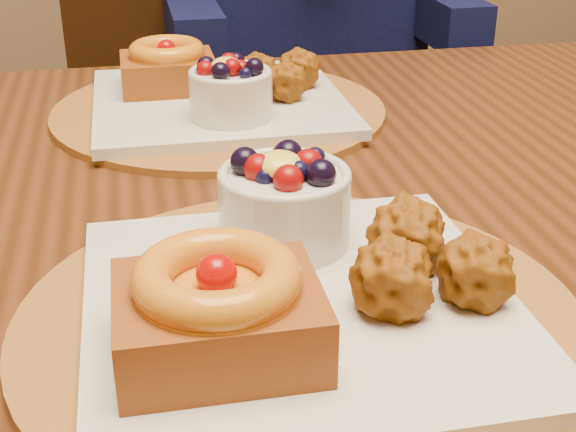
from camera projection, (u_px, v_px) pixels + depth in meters
The scene contains 4 objects.
dining_table at pixel (251, 265), 0.76m from camera, with size 1.60×0.90×0.76m.
place_setting_near at pixel (294, 283), 0.53m from camera, with size 0.38×0.38×0.09m.
place_setting_far at pixel (217, 95), 0.91m from camera, with size 0.38×0.38×0.09m.
chair_far at pixel (191, 161), 1.45m from camera, with size 0.50×0.50×0.92m.
Camera 1 is at (-0.21, -0.54, 1.05)m, focal length 50.00 mm.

